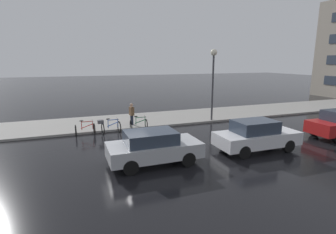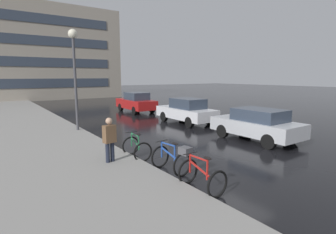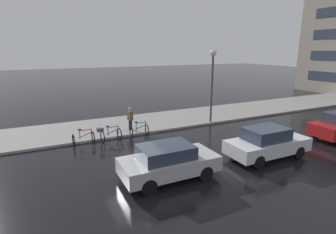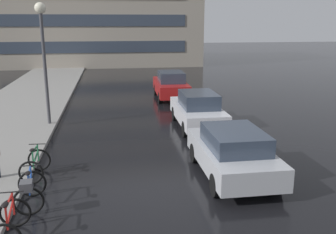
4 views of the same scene
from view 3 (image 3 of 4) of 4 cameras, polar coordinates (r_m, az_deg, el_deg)
name	(u,v)px [view 3 (image 3 of 4)]	position (r m, az deg, el deg)	size (l,w,h in m)	color
ground_plane	(133,160)	(13.23, -7.54, -9.35)	(140.00, 140.00, 0.00)	black
sidewalk_kerb	(222,113)	(22.87, 11.69, 0.92)	(4.80, 60.00, 0.14)	gray
bicycle_nearest	(84,138)	(15.79, -17.91, -4.40)	(0.75, 1.18, 0.97)	black
bicycle_second	(109,134)	(15.87, -12.79, -3.55)	(0.85, 1.41, 0.99)	black
bicycle_third	(139,130)	(16.64, -6.31, -2.81)	(0.77, 1.12, 0.96)	black
car_silver	(168,161)	(11.12, 0.05, -9.63)	(1.93, 4.11, 1.50)	#B2B5BA
car_white	(267,143)	(14.07, 20.76, -5.25)	(1.82, 4.31, 1.59)	silver
pedestrian	(130,118)	(17.44, -8.23, -0.27)	(0.44, 0.31, 1.64)	#1E2333
streetlamp	(213,71)	(19.04, 9.67, 9.80)	(0.47, 0.47, 5.33)	#424247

